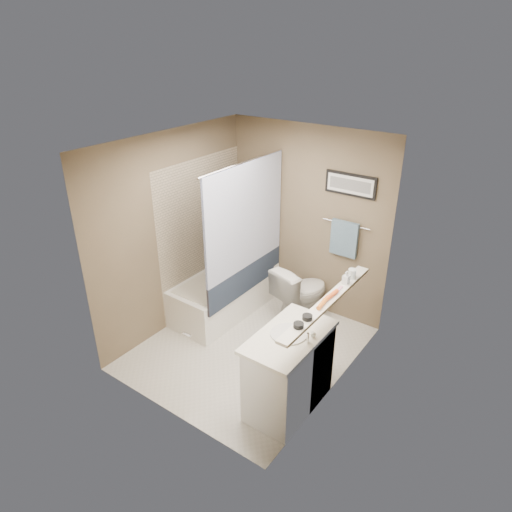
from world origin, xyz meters
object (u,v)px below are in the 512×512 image
Objects in this scene: bathtub at (224,293)px; soap_bottle at (346,278)px; candle_bowl_far at (307,317)px; hair_brush_front at (323,303)px; toilet at (301,293)px; hair_brush_back at (331,295)px; glass_jar at (352,274)px; vanity at (289,373)px; candle_bowl_near at (299,325)px.

soap_bottle reaches higher than bathtub.
soap_bottle is at bearing 90.00° from candle_bowl_far.
toilet is at bearing 127.15° from hair_brush_front.
soap_bottle is at bearing 157.53° from toilet.
hair_brush_front is (0.00, 0.29, 0.00)m from candle_bowl_far.
glass_jar reaches higher than hair_brush_back.
glass_jar is at bearing 90.00° from candle_bowl_far.
glass_jar is (0.00, 0.45, 0.03)m from hair_brush_back.
toilet is 1.35m from soap_bottle.
hair_brush_back is (0.00, 0.44, 0.00)m from candle_bowl_far.
candle_bowl_far is 0.76m from soap_bottle.
toilet is at bearing 148.41° from glass_jar.
vanity is 1.16m from glass_jar.
hair_brush_front is 2.20× the size of glass_jar.
hair_brush_front is (0.00, 0.43, 0.00)m from candle_bowl_near.
toilet is 1.51m from hair_brush_back.
bathtub is 1.95× the size of toilet.
hair_brush_front is at bearing -90.00° from hair_brush_back.
hair_brush_back is (0.19, 0.40, 0.74)m from vanity.
candle_bowl_far is 0.29m from hair_brush_front.
candle_bowl_near and candle_bowl_far have the same top height.
candle_bowl_far is at bearing -90.00° from hair_brush_front.
candle_bowl_near is 0.59m from hair_brush_back.
vanity reaches higher than toilet.
hair_brush_front is (0.87, -1.14, 0.75)m from toilet.
candle_bowl_near reaches higher than bathtub.
hair_brush_front is 1.63× the size of soap_bottle.
soap_bottle is at bearing 90.00° from hair_brush_back.
candle_bowl_near is at bearing 134.01° from toilet.
hair_brush_front is at bearing -20.90° from bathtub.
soap_bottle reaches higher than toilet.
soap_bottle is (0.00, 0.32, 0.05)m from hair_brush_back.
glass_jar reaches higher than bathtub.
candle_bowl_near is at bearing -31.71° from bathtub.
soap_bottle is at bearing -90.00° from glass_jar.
soap_bottle is at bearing -6.84° from bathtub.
hair_brush_back is at bearing 90.00° from candle_bowl_far.
soap_bottle reaches higher than candle_bowl_far.
candle_bowl_far is 0.90m from glass_jar.
toilet reaches higher than bathtub.
glass_jar is at bearing 90.00° from soap_bottle.
soap_bottle reaches higher than hair_brush_front.
toilet is 8.53× the size of candle_bowl_far.
hair_brush_back is (0.87, -0.98, 0.75)m from toilet.
bathtub is at bearing 171.79° from soap_bottle.
vanity is 10.00× the size of candle_bowl_far.
bathtub is 16.67× the size of candle_bowl_far.
bathtub is at bearing 162.15° from hair_brush_back.
candle_bowl_near is (1.79, -1.16, 0.89)m from bathtub.
candle_bowl_near is 0.41× the size of hair_brush_front.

